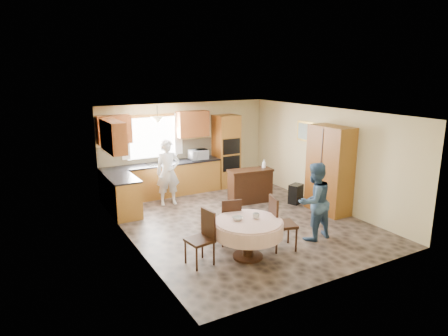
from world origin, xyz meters
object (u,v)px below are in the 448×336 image
object	(u,v)px
oven_tower	(226,151)
dining_table	(248,229)
cupboard	(330,170)
chair_left	(203,235)
sideboard	(250,187)
person_dining	(314,201)
chair_right	(279,220)
person_sink	(168,172)
chair_back	(230,219)

from	to	relation	value
oven_tower	dining_table	world-z (taller)	oven_tower
cupboard	chair_left	bearing A→B (deg)	-166.32
chair_left	sideboard	bearing A→B (deg)	125.74
person_dining	dining_table	bearing A→B (deg)	-1.52
chair_right	person_sink	world-z (taller)	person_sink
chair_back	person_sink	xyz separation A→B (m)	(-0.15, 2.90, 0.32)
chair_back	dining_table	bearing A→B (deg)	104.52
oven_tower	person_dining	bearing A→B (deg)	-94.74
dining_table	chair_back	size ratio (longest dim) A/B	1.34
chair_back	person_dining	xyz separation A→B (m)	(1.62, -0.59, 0.27)
dining_table	sideboard	bearing A→B (deg)	56.44
oven_tower	chair_back	xyz separation A→B (m)	(-1.97, -3.63, -0.53)
chair_back	oven_tower	bearing A→B (deg)	-103.72
person_sink	cupboard	bearing A→B (deg)	-29.17
chair_back	chair_right	bearing A→B (deg)	152.65
chair_left	person_sink	bearing A→B (deg)	160.78
cupboard	chair_back	world-z (taller)	cupboard
cupboard	dining_table	bearing A→B (deg)	-159.46
cupboard	chair_back	xyz separation A→B (m)	(-3.04, -0.48, -0.53)
chair_left	chair_right	distance (m)	1.54
dining_table	person_dining	world-z (taller)	person_dining
oven_tower	chair_left	xyz separation A→B (m)	(-2.79, -4.09, -0.52)
dining_table	chair_left	world-z (taller)	chair_left
dining_table	chair_left	bearing A→B (deg)	166.28
dining_table	chair_right	xyz separation A→B (m)	(0.71, 0.02, 0.02)
sideboard	oven_tower	bearing A→B (deg)	89.96
cupboard	dining_table	size ratio (longest dim) A/B	1.65
cupboard	chair_left	distance (m)	4.00
oven_tower	chair_right	bearing A→B (deg)	-106.42
cupboard	oven_tower	bearing A→B (deg)	108.77
sideboard	person_sink	size ratio (longest dim) A/B	0.69
sideboard	cupboard	bearing A→B (deg)	-43.55
chair_left	cupboard	bearing A→B (deg)	95.76
cupboard	chair_left	xyz separation A→B (m)	(-3.86, -0.94, -0.51)
sideboard	dining_table	xyz separation A→B (m)	(-1.77, -2.67, 0.15)
dining_table	person_dining	size ratio (longest dim) A/B	0.80
oven_tower	cupboard	size ratio (longest dim) A/B	1.01
dining_table	person_dining	xyz separation A→B (m)	(1.62, 0.07, 0.24)
sideboard	chair_left	bearing A→B (deg)	-129.44
chair_right	person_dining	distance (m)	0.93
sideboard	chair_right	xyz separation A→B (m)	(-1.06, -2.65, 0.17)
chair_left	chair_right	world-z (taller)	chair_right
person_dining	cupboard	bearing A→B (deg)	-146.94
chair_left	person_sink	size ratio (longest dim) A/B	0.58
sideboard	chair_back	distance (m)	2.68
sideboard	chair_left	size ratio (longest dim) A/B	1.18
chair_left	person_dining	xyz separation A→B (m)	(2.44, -0.13, 0.26)
sideboard	chair_right	distance (m)	2.86
person_sink	sideboard	bearing A→B (deg)	-16.78
sideboard	person_dining	distance (m)	2.64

